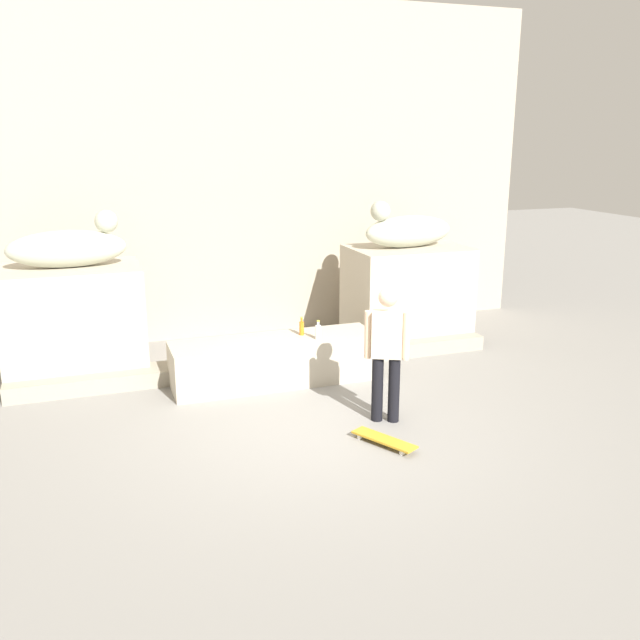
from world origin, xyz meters
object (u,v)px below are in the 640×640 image
statue_reclining_left (70,247)px  skater (387,349)px  bottle_clear (318,332)px  bottle_orange (302,328)px  statue_reclining_right (407,230)px  skateboard (384,440)px

statue_reclining_left → skater: 4.67m
bottle_clear → bottle_orange: bearing=118.1°
statue_reclining_right → bottle_orange: size_ratio=6.25×
skater → bottle_orange: 1.91m
statue_reclining_left → skateboard: (3.19, -3.58, -1.82)m
skateboard → bottle_clear: size_ratio=2.94×
skater → skateboard: 1.10m
statue_reclining_left → skateboard: statue_reclining_left is taller
statue_reclining_left → bottle_clear: (3.16, -1.40, -1.15)m
statue_reclining_right → skateboard: 4.49m
skater → bottle_orange: (-0.47, 1.84, -0.19)m
statue_reclining_left → skateboard: size_ratio=2.01×
skater → bottle_clear: skater is taller
skater → bottle_orange: bearing=-48.3°
statue_reclining_right → bottle_clear: (-2.03, -1.40, -1.15)m
statue_reclining_right → skater: (-1.71, -2.95, -0.96)m
statue_reclining_left → skater: (3.48, -2.96, -0.96)m
statue_reclining_right → bottle_clear: statue_reclining_right is taller
statue_reclining_left → skater: size_ratio=0.96×
skater → bottle_clear: (-0.32, 1.56, -0.19)m
statue_reclining_left → bottle_clear: size_ratio=5.91×
statue_reclining_right → skateboard: statue_reclining_right is taller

